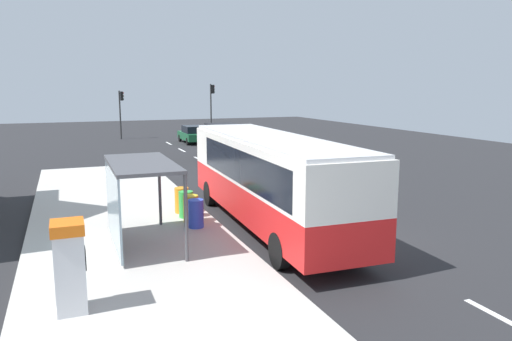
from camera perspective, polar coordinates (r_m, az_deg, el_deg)
The scene contains 21 objects.
ground_plane at distance 28.50m, azimuth -4.67°, elevation -0.08°, with size 56.00×92.00×0.04m, color #262628.
sidewalk_platform at distance 15.72m, azimuth -14.38°, elevation -8.13°, with size 6.20×30.00×0.18m, color beige.
lane_stripe_seg_0 at distance 11.87m, azimuth 27.36°, elevation -15.41°, with size 0.16×2.20×0.01m, color silver.
lane_stripe_seg_1 at distance 15.32m, azimuth 13.06°, elevation -8.88°, with size 0.16×2.20×0.01m, color silver.
lane_stripe_seg_2 at distance 19.46m, azimuth 4.69°, elevation -4.65°, with size 0.16×2.20×0.01m, color silver.
lane_stripe_seg_3 at distance 23.93m, azimuth -0.60°, elevation -1.89°, with size 0.16×2.20×0.01m, color silver.
lane_stripe_seg_4 at distance 28.57m, azimuth -4.19°, elevation 0.00°, with size 0.16×2.20×0.01m, color silver.
lane_stripe_seg_5 at distance 33.32m, azimuth -6.76°, elevation 1.36°, with size 0.16×2.20×0.01m, color silver.
lane_stripe_seg_6 at distance 38.13m, azimuth -8.69°, elevation 2.37°, with size 0.16×2.20×0.01m, color silver.
lane_stripe_seg_7 at distance 42.99m, azimuth -10.19°, elevation 3.16°, with size 0.16×2.20×0.01m, color silver.
bus at distance 16.64m, azimuth 1.49°, elevation -0.61°, with size 2.86×11.08×3.21m.
white_van at distance 32.93m, azimuth -3.16°, elevation 3.66°, with size 2.05×5.21×2.30m.
sedan_near at distance 42.89m, azimuth -7.40°, elevation 4.27°, with size 1.86×4.41×1.52m.
ticket_machine at distance 10.99m, azimuth -21.01°, elevation -10.41°, with size 0.66×0.76×1.94m.
recycling_bin_blue at distance 16.46m, azimuth -7.07°, elevation -5.03°, with size 0.52×0.52×0.95m, color blue.
recycling_bin_yellow at distance 17.12m, azimuth -7.66°, elevation -4.47°, with size 0.52×0.52×0.95m, color yellow.
recycling_bin_green at distance 17.78m, azimuth -8.21°, elevation -3.94°, with size 0.52×0.52×0.95m, color green.
recycling_bin_orange at distance 18.44m, azimuth -8.71°, elevation -3.46°, with size 0.52×0.52×0.95m, color orange.
traffic_light_near_side at distance 48.30m, azimuth -5.21°, elevation 8.03°, with size 0.49×0.28×5.14m.
traffic_light_far_side at distance 47.42m, azimuth -15.57°, elevation 7.22°, with size 0.49×0.28×4.52m.
bus_shelter at distance 14.63m, azimuth -14.45°, elevation -1.35°, with size 1.80×4.00×2.50m.
Camera 1 is at (-8.12, -12.89, 4.84)m, focal length 34.07 mm.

